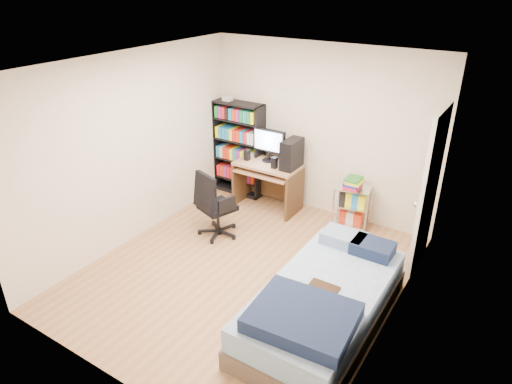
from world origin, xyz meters
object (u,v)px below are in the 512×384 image
Objects in this scene: computer_desk at (275,168)px; media_shelf at (238,148)px; bed at (323,304)px; office_chair at (215,216)px.

media_shelf is at bearing 167.63° from computer_desk.
media_shelf reaches higher than bed.
office_chair is (-0.27, -1.16, -0.36)m from computer_desk.
office_chair is at bearing -68.68° from media_shelf.
office_chair is 2.20m from bed.
bed is (2.55, -2.19, -0.51)m from media_shelf.
computer_desk is at bearing 131.02° from bed.
office_chair is at bearing 156.98° from bed.
computer_desk is (0.79, -0.17, -0.12)m from media_shelf.
media_shelf is 0.73× the size of bed.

